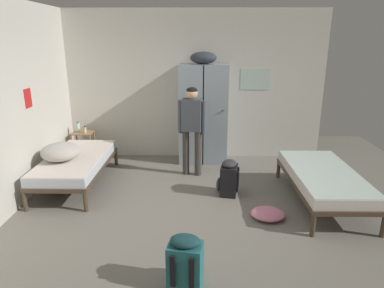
% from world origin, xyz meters
% --- Properties ---
extents(ground_plane, '(8.08, 8.08, 0.00)m').
position_xyz_m(ground_plane, '(0.00, 0.00, 0.00)').
color(ground_plane, slate).
extents(room_backdrop, '(4.99, 5.11, 2.83)m').
position_xyz_m(room_backdrop, '(-1.24, 1.27, 1.41)').
color(room_backdrop, beige).
rests_on(room_backdrop, ground_plane).
extents(locker_bank, '(0.90, 0.55, 2.07)m').
position_xyz_m(locker_bank, '(0.17, 2.25, 0.97)').
color(locker_bank, '#8C99A3').
rests_on(locker_bank, ground_plane).
extents(shelf_unit, '(0.38, 0.30, 0.57)m').
position_xyz_m(shelf_unit, '(-2.13, 2.21, 0.35)').
color(shelf_unit, '#99704C').
rests_on(shelf_unit, ground_plane).
extents(bed_right, '(0.90, 1.90, 0.49)m').
position_xyz_m(bed_right, '(1.88, 0.48, 0.38)').
color(bed_right, '#473828').
rests_on(bed_right, ground_plane).
extents(bed_left_rear, '(0.90, 1.90, 0.49)m').
position_xyz_m(bed_left_rear, '(-1.88, 1.06, 0.38)').
color(bed_left_rear, '#473828').
rests_on(bed_left_rear, ground_plane).
extents(bedding_heap, '(0.58, 0.61, 0.27)m').
position_xyz_m(bedding_heap, '(-2.03, 0.88, 0.63)').
color(bedding_heap, '#B7B2A8').
rests_on(bedding_heap, bed_left_rear).
extents(person_traveler, '(0.48, 0.25, 1.53)m').
position_xyz_m(person_traveler, '(-0.02, 1.52, 0.92)').
color(person_traveler, '#3D3833').
rests_on(person_traveler, ground_plane).
extents(water_bottle, '(0.07, 0.07, 0.21)m').
position_xyz_m(water_bottle, '(-2.21, 2.23, 0.66)').
color(water_bottle, silver).
rests_on(water_bottle, shelf_unit).
extents(lotion_bottle, '(0.05, 0.05, 0.14)m').
position_xyz_m(lotion_bottle, '(-2.06, 2.17, 0.63)').
color(lotion_bottle, beige).
rests_on(lotion_bottle, shelf_unit).
extents(backpack_teal, '(0.36, 0.37, 0.55)m').
position_xyz_m(backpack_teal, '(-0.04, -1.33, 0.26)').
color(backpack_teal, '#23666B').
rests_on(backpack_teal, ground_plane).
extents(backpack_black, '(0.37, 0.36, 0.55)m').
position_xyz_m(backpack_black, '(0.54, 0.73, 0.26)').
color(backpack_black, black).
rests_on(backpack_black, ground_plane).
extents(clothes_pile_pink, '(0.45, 0.40, 0.12)m').
position_xyz_m(clothes_pile_pink, '(1.01, 0.00, 0.06)').
color(clothes_pile_pink, pink).
rests_on(clothes_pile_pink, ground_plane).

